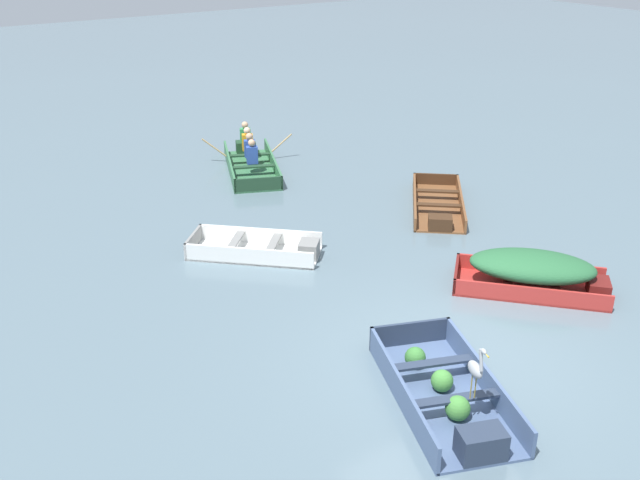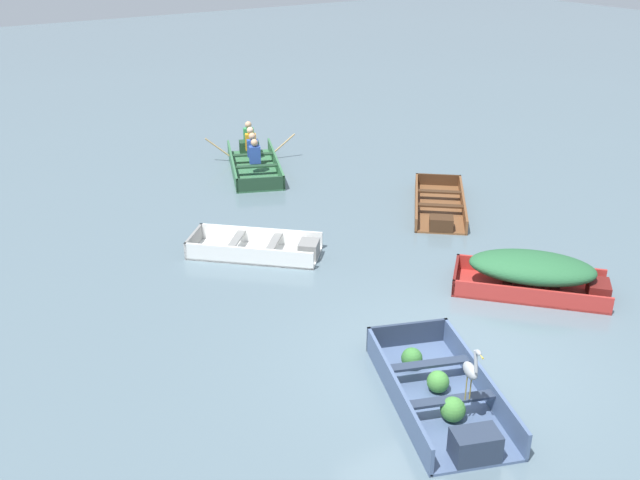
% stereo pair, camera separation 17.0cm
% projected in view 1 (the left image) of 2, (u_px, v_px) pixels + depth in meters
% --- Properties ---
extents(ground_plane, '(80.00, 80.00, 0.00)m').
position_uv_depth(ground_plane, '(451.00, 359.00, 10.61)').
color(ground_plane, slate).
extents(dinghy_slate_blue_foreground, '(2.16, 3.03, 0.41)m').
position_uv_depth(dinghy_slate_blue_foreground, '(446.00, 394.00, 9.59)').
color(dinghy_slate_blue_foreground, '#475B7F').
rests_on(dinghy_slate_blue_foreground, ground).
extents(skiff_wooden_brown_near_moored, '(2.69, 2.91, 0.31)m').
position_uv_depth(skiff_wooden_brown_near_moored, '(438.00, 206.00, 15.91)').
color(skiff_wooden_brown_near_moored, brown).
rests_on(skiff_wooden_brown_near_moored, ground).
extents(skiff_white_mid_moored, '(2.51, 2.43, 0.35)m').
position_uv_depth(skiff_white_mid_moored, '(261.00, 249.00, 13.80)').
color(skiff_white_mid_moored, white).
rests_on(skiff_white_mid_moored, ground).
extents(skiff_red_far_moored, '(2.59, 2.67, 0.71)m').
position_uv_depth(skiff_red_far_moored, '(533.00, 270.00, 12.40)').
color(skiff_red_far_moored, '#AD2D28').
rests_on(skiff_red_far_moored, ground).
extents(rowboat_green_with_crew, '(2.61, 3.44, 0.92)m').
position_uv_depth(rowboat_green_with_crew, '(250.00, 159.00, 18.52)').
color(rowboat_green_with_crew, '#387047').
rests_on(rowboat_green_with_crew, ground).
extents(heron_on_dinghy, '(0.24, 0.45, 0.84)m').
position_uv_depth(heron_on_dinghy, '(476.00, 368.00, 8.88)').
color(heron_on_dinghy, olive).
rests_on(heron_on_dinghy, dinghy_slate_blue_foreground).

